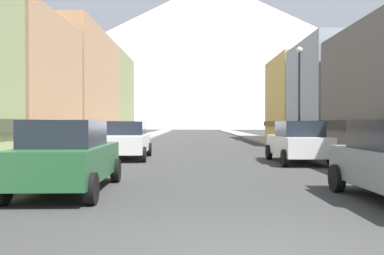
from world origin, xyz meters
TOP-DOWN VIEW (x-y plane):
  - sidewalk_left at (-6.25, 35.00)m, footprint 2.50×100.00m
  - sidewalk_right at (6.25, 35.00)m, footprint 2.50×100.00m
  - storefront_left_2 at (-11.08, 27.05)m, footprint 7.46×12.57m
  - storefront_left_3 at (-11.65, 38.18)m, footprint 8.60×9.66m
  - storefront_right_2 at (11.45, 26.28)m, footprint 8.19×9.44m
  - storefront_right_3 at (10.54, 36.25)m, footprint 6.39×9.91m
  - car_left_0 at (-3.80, 4.98)m, footprint 2.18×4.45m
  - car_left_1 at (-3.80, 14.32)m, footprint 2.17×4.45m
  - car_right_1 at (3.80, 12.39)m, footprint 2.07×4.40m
  - potted_plant_0 at (-7.00, 13.65)m, footprint 0.73×0.73m
  - potted_plant_2 at (-7.00, 18.07)m, footprint 0.50×0.50m
  - pedestrian_1 at (-6.25, 13.51)m, footprint 0.36×0.36m
  - streetlamp_right at (5.35, 18.15)m, footprint 0.36×0.36m
  - mountain_backdrop at (12.48, 260.00)m, footprint 321.08×321.08m

SIDE VIEW (x-z plane):
  - sidewalk_left at x=-6.25m, z-range 0.00..0.15m
  - sidewalk_right at x=6.25m, z-range 0.00..0.15m
  - potted_plant_2 at x=-7.00m, z-range 0.13..0.95m
  - potted_plant_0 at x=-7.00m, z-range 0.19..1.15m
  - pedestrian_1 at x=-6.25m, z-range 0.08..1.61m
  - car_left_0 at x=-3.80m, z-range 0.01..1.79m
  - car_left_1 at x=-3.80m, z-range 0.01..1.79m
  - car_right_1 at x=3.80m, z-range 0.01..1.79m
  - storefront_right_2 at x=11.45m, z-range -0.14..7.75m
  - storefront_right_3 at x=10.54m, z-range -0.15..8.11m
  - streetlamp_right at x=5.35m, z-range 1.06..6.92m
  - storefront_left_2 at x=-11.08m, z-range -0.16..8.66m
  - storefront_left_3 at x=-11.65m, z-range -0.16..8.69m
  - mountain_backdrop at x=12.48m, z-range 0.00..93.35m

